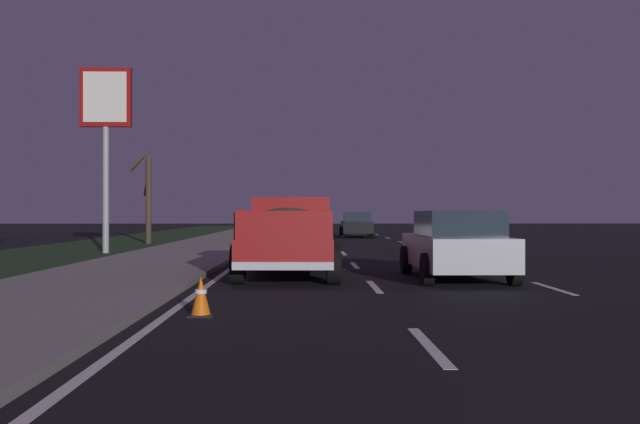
{
  "coord_description": "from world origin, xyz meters",
  "views": [
    {
      "loc": [
        -2.67,
        3.12,
        1.49
      ],
      "look_at": [
        15.07,
        2.78,
        1.52
      ],
      "focal_mm": 39.8,
      "sensor_mm": 36.0,
      "label": 1
    }
  ],
  "objects": [
    {
      "name": "grass_verge",
      "position": [
        27.0,
        12.45,
        0.0
      ],
      "size": [
        108.0,
        6.0,
        0.01
      ],
      "primitive_type": "cube",
      "color": "#1E3819",
      "rests_on": "ground"
    },
    {
      "name": "sidewalk_shoulder",
      "position": [
        27.0,
        7.45,
        0.06
      ],
      "size": [
        108.0,
        4.0,
        0.12
      ],
      "primitive_type": "cube",
      "color": "gray",
      "rests_on": "ground"
    },
    {
      "name": "sedan_white",
      "position": [
        28.46,
        3.5,
        0.78
      ],
      "size": [
        4.42,
        2.06,
        1.54
      ],
      "color": "silver",
      "rests_on": "ground"
    },
    {
      "name": "sedan_silver",
      "position": [
        13.17,
        -0.24,
        0.78
      ],
      "size": [
        4.41,
        2.03,
        1.54
      ],
      "color": "#B2B5BA",
      "rests_on": "ground"
    },
    {
      "name": "lane_markings",
      "position": [
        30.32,
        3.09,
        0.0
      ],
      "size": [
        108.0,
        7.04,
        0.01
      ],
      "color": "silver",
      "rests_on": "ground"
    },
    {
      "name": "ground",
      "position": [
        27.0,
        0.0,
        0.0
      ],
      "size": [
        144.0,
        144.0,
        0.0
      ],
      "primitive_type": "plane",
      "color": "black"
    },
    {
      "name": "traffic_cone_near",
      "position": [
        7.56,
        4.64,
        0.28
      ],
      "size": [
        0.36,
        0.36,
        0.58
      ],
      "color": "black",
      "rests_on": "ground"
    },
    {
      "name": "pickup_truck",
      "position": [
        13.96,
        3.5,
        0.98
      ],
      "size": [
        5.48,
        2.39,
        1.87
      ],
      "color": "maroon",
      "rests_on": "ground"
    },
    {
      "name": "bare_tree_far",
      "position": [
        32.17,
        10.89,
        2.3
      ],
      "size": [
        1.16,
        1.05,
        4.61
      ],
      "color": "#423323",
      "rests_on": "ground"
    },
    {
      "name": "sedan_red",
      "position": [
        37.95,
        3.71,
        0.78
      ],
      "size": [
        4.43,
        2.07,
        1.54
      ],
      "color": "maroon",
      "rests_on": "ground"
    },
    {
      "name": "sedan_black",
      "position": [
        40.97,
        0.03,
        0.78
      ],
      "size": [
        4.43,
        2.08,
        1.54
      ],
      "color": "black",
      "rests_on": "ground"
    },
    {
      "name": "gas_price_sign",
      "position": [
        23.85,
        10.6,
        5.19
      ],
      "size": [
        0.27,
        1.9,
        6.91
      ],
      "color": "#99999E",
      "rests_on": "ground"
    }
  ]
}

